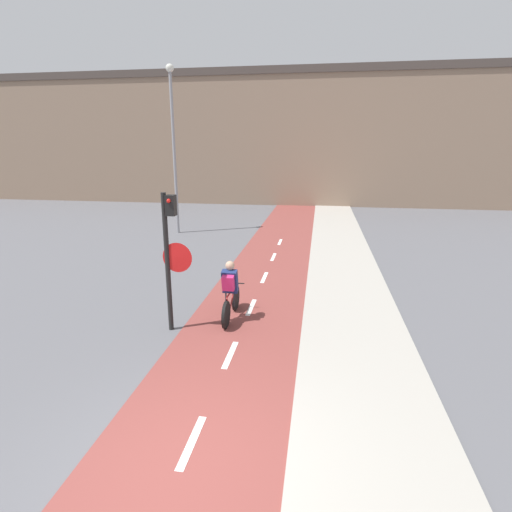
# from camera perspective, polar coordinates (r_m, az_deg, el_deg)

# --- Properties ---
(ground_plane) EXTENTS (120.00, 120.00, 0.00)m
(ground_plane) POSITION_cam_1_polar(r_m,az_deg,el_deg) (6.01, -10.79, -27.82)
(ground_plane) COLOR #5B5B60
(bike_lane) EXTENTS (2.73, 60.00, 0.02)m
(bike_lane) POSITION_cam_1_polar(r_m,az_deg,el_deg) (6.01, -10.77, -27.72)
(bike_lane) COLOR brown
(bike_lane) RESTS_ON ground_plane
(sidewalk_strip) EXTENTS (2.40, 60.00, 0.05)m
(sidewalk_strip) POSITION_cam_1_polar(r_m,az_deg,el_deg) (5.83, 17.71, -29.71)
(sidewalk_strip) COLOR #A8A399
(sidewalk_strip) RESTS_ON ground_plane
(building_row_background) EXTENTS (60.00, 5.20, 9.26)m
(building_row_background) POSITION_cam_1_polar(r_m,az_deg,el_deg) (31.07, 6.28, 16.30)
(building_row_background) COLOR #89705B
(building_row_background) RESTS_ON ground_plane
(traffic_light_pole) EXTENTS (0.67, 0.25, 3.15)m
(traffic_light_pole) POSITION_cam_1_polar(r_m,az_deg,el_deg) (8.92, -12.17, 1.17)
(traffic_light_pole) COLOR black
(traffic_light_pole) RESTS_ON ground_plane
(street_lamp_far) EXTENTS (0.36, 0.36, 7.63)m
(street_lamp_far) POSITION_cam_1_polar(r_m,az_deg,el_deg) (19.61, -11.74, 16.55)
(street_lamp_far) COLOR gray
(street_lamp_far) RESTS_ON ground_plane
(cyclist_near) EXTENTS (0.46, 1.74, 1.48)m
(cyclist_near) POSITION_cam_1_polar(r_m,az_deg,el_deg) (9.66, -3.69, -5.15)
(cyclist_near) COLOR black
(cyclist_near) RESTS_ON ground_plane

